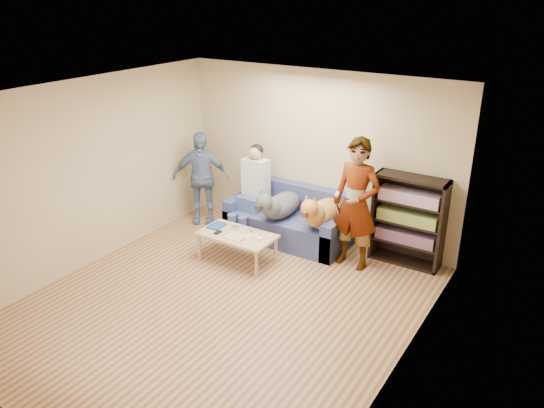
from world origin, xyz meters
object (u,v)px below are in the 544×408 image
Objects in this scene: camera_silver at (235,227)px; sofa at (289,222)px; notebook_blue at (217,226)px; coffee_table at (237,237)px; person_standing_left at (201,178)px; dog_tan at (321,212)px; bookshelf at (408,218)px; person_standing_right at (356,204)px; dog_gray at (279,205)px; person_seated at (252,188)px.

sofa is (0.38, 0.91, -0.16)m from camera_silver.
notebook_blue is 0.24× the size of coffee_table.
person_standing_left is 1.33× the size of dog_tan.
notebook_blue is 2.36× the size of camera_silver.
person_standing_right is at bearing -141.40° from bookshelf.
dog_gray is 1.91m from bookshelf.
bookshelf reaches higher than notebook_blue.
dog_gray is at bearing -32.71° from person_standing_left.
camera_silver is at bearing -142.54° from dog_tan.
person_standing_right is 1.69× the size of coffee_table.
person_seated is at bearing -27.13° from person_standing_left.
dog_gray is at bearing 63.80° from camera_silver.
dog_gray is at bearing -10.77° from person_seated.
person_standing_left is at bearing 149.50° from camera_silver.
person_standing_right is at bearing -32.51° from person_standing_left.
notebook_blue is 0.14× the size of sofa.
camera_silver is 0.08× the size of bookshelf.
dog_gray is at bearing -165.88° from bookshelf.
person_standing_left is at bearing 139.73° from notebook_blue.
bookshelf is at bearing -24.26° from person_standing_left.
dog_gray is 0.68m from dog_tan.
person_standing_right reaches higher than camera_silver.
dog_gray is (-0.05, -0.23, 0.35)m from sofa.
person_seated is 1.23m from dog_tan.
camera_silver is 0.77m from dog_gray.
person_seated reaches higher than camera_silver.
camera_silver reaches higher than coffee_table.
bookshelf is at bearing 7.40° from sofa.
person_seated is 0.58m from dog_gray.
bookshelf is at bearing 31.41° from coffee_table.
coffee_table is (0.34, -0.90, -0.40)m from person_seated.
dog_tan is at bearing -12.62° from sofa.
person_standing_left is 1.25× the size of dog_gray.
person_standing_right reaches higher than sofa.
person_standing_right is 1.75m from coffee_table.
person_standing_right is 7.16× the size of notebook_blue.
sofa is 0.79m from person_seated.
dog_tan is 1.24m from bookshelf.
sofa is at bearing 77.78° from dog_gray.
person_standing_left is 1.41× the size of coffee_table.
camera_silver is 0.09× the size of dog_gray.
person_standing_right is 1.29m from dog_gray.
sofa is 1.52× the size of dog_gray.
dog_gray is (0.55, -0.10, -0.14)m from person_seated.
sofa is 0.42m from dog_gray.
person_seated is at bearing -168.11° from sofa.
person_seated is (-1.80, 0.12, -0.16)m from person_standing_right.
sofa is (-1.20, 0.25, -0.65)m from person_standing_right.
person_standing_right reaches higher than person_standing_left.
dog_tan is 1.28m from coffee_table.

